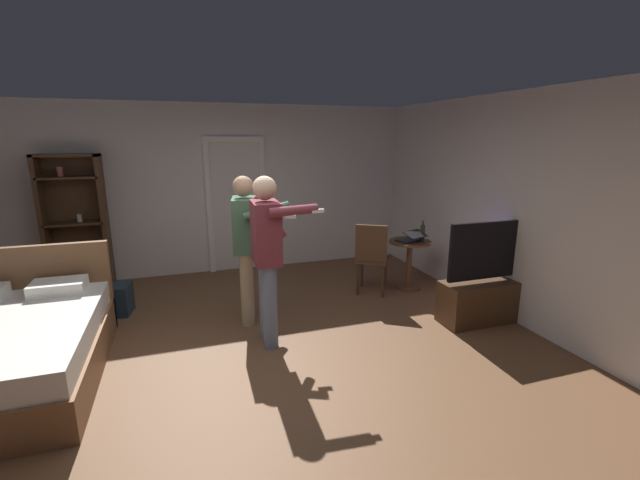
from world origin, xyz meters
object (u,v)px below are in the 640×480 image
object	(u,v)px
bookshelf	(75,218)
person_blue_shirt	(267,249)
side_table	(409,257)
suitcase_dark	(109,300)
laptop	(411,238)
wooden_chair	(372,256)
bottle_on_table	(422,233)
person_striped_shirt	(246,239)
tv_flatscreen	(487,292)

from	to	relation	value
bookshelf	person_blue_shirt	world-z (taller)	bookshelf
side_table	suitcase_dark	distance (m)	3.96
suitcase_dark	person_blue_shirt	bearing A→B (deg)	-28.47
laptop	wooden_chair	world-z (taller)	wooden_chair
side_table	laptop	bearing A→B (deg)	-112.14
bottle_on_table	person_striped_shirt	xyz separation A→B (m)	(-2.48, -0.29, 0.17)
tv_flatscreen	person_blue_shirt	bearing A→B (deg)	173.80
wooden_chair	bookshelf	bearing A→B (deg)	157.72
side_table	wooden_chair	xyz separation A→B (m)	(-0.60, -0.03, 0.08)
laptop	wooden_chair	bearing A→B (deg)	179.04
side_table	person_blue_shirt	size ratio (longest dim) A/B	0.40
person_blue_shirt	person_striped_shirt	distance (m)	0.63
wooden_chair	side_table	bearing A→B (deg)	2.97
laptop	suitcase_dark	bearing A→B (deg)	174.45
tv_flatscreen	suitcase_dark	xyz separation A→B (m)	(-4.25, 1.60, -0.16)
wooden_chair	tv_flatscreen	bearing A→B (deg)	-53.23
tv_flatscreen	person_striped_shirt	size ratio (longest dim) A/B	0.70
wooden_chair	person_striped_shirt	size ratio (longest dim) A/B	0.58
bottle_on_table	wooden_chair	bearing A→B (deg)	176.24
tv_flatscreen	suitcase_dark	world-z (taller)	tv_flatscreen
tv_flatscreen	bookshelf	bearing A→B (deg)	149.52
bottle_on_table	wooden_chair	xyz separation A→B (m)	(-0.74, 0.05, -0.28)
tv_flatscreen	person_striped_shirt	distance (m)	2.87
laptop	person_blue_shirt	bearing A→B (deg)	-156.93
side_table	bottle_on_table	bearing A→B (deg)	-29.74
bookshelf	bottle_on_table	size ratio (longest dim) A/B	6.42
bookshelf	bottle_on_table	world-z (taller)	bookshelf
side_table	laptop	world-z (taller)	laptop
person_blue_shirt	suitcase_dark	size ratio (longest dim) A/B	3.59
side_table	wooden_chair	world-z (taller)	wooden_chair
tv_flatscreen	suitcase_dark	distance (m)	4.54
laptop	wooden_chair	distance (m)	0.62
bookshelf	side_table	size ratio (longest dim) A/B	2.72
bottle_on_table	person_blue_shirt	world-z (taller)	person_blue_shirt
bookshelf	person_blue_shirt	xyz separation A→B (m)	(2.22, -2.52, -0.00)
person_blue_shirt	tv_flatscreen	bearing A→B (deg)	-6.20
tv_flatscreen	person_striped_shirt	xyz separation A→B (m)	(-2.66, 0.89, 0.65)
laptop	wooden_chair	xyz separation A→B (m)	(-0.59, 0.01, -0.21)
side_table	person_striped_shirt	world-z (taller)	person_striped_shirt
bookshelf	wooden_chair	distance (m)	4.17
side_table	wooden_chair	bearing A→B (deg)	-177.03
tv_flatscreen	person_blue_shirt	distance (m)	2.64
laptop	person_striped_shirt	distance (m)	2.36
bookshelf	suitcase_dark	world-z (taller)	bookshelf
tv_flatscreen	side_table	distance (m)	1.30
person_blue_shirt	bookshelf	bearing A→B (deg)	131.32
bookshelf	wooden_chair	world-z (taller)	bookshelf
bookshelf	person_blue_shirt	distance (m)	3.36
bookshelf	person_blue_shirt	bearing A→B (deg)	-48.68
laptop	person_blue_shirt	xyz separation A→B (m)	(-2.21, -0.94, 0.27)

